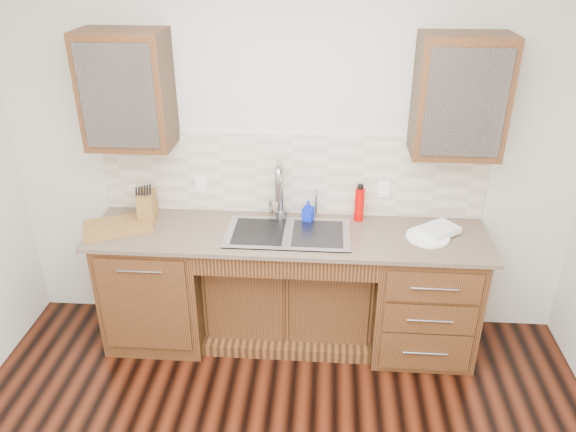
# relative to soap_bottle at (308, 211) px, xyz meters

# --- Properties ---
(wall_back) EXTENTS (4.00, 0.10, 2.70)m
(wall_back) POSITION_rel_soap_bottle_xyz_m (-0.13, 0.19, 0.36)
(wall_back) COLOR beige
(wall_back) RESTS_ON ground
(base_cabinet_left) EXTENTS (0.70, 0.62, 0.88)m
(base_cabinet_left) POSITION_rel_soap_bottle_xyz_m (-1.08, -0.17, -0.55)
(base_cabinet_left) COLOR #593014
(base_cabinet_left) RESTS_ON ground
(base_cabinet_center) EXTENTS (1.20, 0.44, 0.70)m
(base_cabinet_center) POSITION_rel_soap_bottle_xyz_m (-0.13, -0.08, -0.64)
(base_cabinet_center) COLOR #593014
(base_cabinet_center) RESTS_ON ground
(base_cabinet_right) EXTENTS (0.70, 0.62, 0.88)m
(base_cabinet_right) POSITION_rel_soap_bottle_xyz_m (0.82, -0.17, -0.55)
(base_cabinet_right) COLOR #593014
(base_cabinet_right) RESTS_ON ground
(countertop) EXTENTS (2.70, 0.65, 0.03)m
(countertop) POSITION_rel_soap_bottle_xyz_m (-0.13, -0.18, -0.09)
(countertop) COLOR #84705B
(countertop) RESTS_ON base_cabinet_left
(backsplash) EXTENTS (2.70, 0.02, 0.59)m
(backsplash) POSITION_rel_soap_bottle_xyz_m (-0.13, 0.13, 0.22)
(backsplash) COLOR beige
(backsplash) RESTS_ON wall_back
(sink) EXTENTS (0.84, 0.46, 0.19)m
(sink) POSITION_rel_soap_bottle_xyz_m (-0.13, -0.20, -0.16)
(sink) COLOR #9E9EA5
(sink) RESTS_ON countertop
(faucet) EXTENTS (0.04, 0.04, 0.40)m
(faucet) POSITION_rel_soap_bottle_xyz_m (-0.20, 0.03, 0.12)
(faucet) COLOR #999993
(faucet) RESTS_ON countertop
(filter_tap) EXTENTS (0.02, 0.02, 0.24)m
(filter_tap) POSITION_rel_soap_bottle_xyz_m (0.05, 0.04, 0.04)
(filter_tap) COLOR #999993
(filter_tap) RESTS_ON countertop
(upper_cabinet_left) EXTENTS (0.55, 0.34, 0.75)m
(upper_cabinet_left) POSITION_rel_soap_bottle_xyz_m (-1.18, -0.03, 0.84)
(upper_cabinet_left) COLOR #593014
(upper_cabinet_left) RESTS_ON wall_back
(upper_cabinet_right) EXTENTS (0.55, 0.34, 0.75)m
(upper_cabinet_right) POSITION_rel_soap_bottle_xyz_m (0.92, -0.03, 0.84)
(upper_cabinet_right) COLOR #593014
(upper_cabinet_right) RESTS_ON wall_back
(outlet_left) EXTENTS (0.08, 0.01, 0.12)m
(outlet_left) POSITION_rel_soap_bottle_xyz_m (-0.78, 0.12, 0.13)
(outlet_left) COLOR white
(outlet_left) RESTS_ON backsplash
(outlet_right) EXTENTS (0.08, 0.01, 0.12)m
(outlet_right) POSITION_rel_soap_bottle_xyz_m (0.52, 0.12, 0.13)
(outlet_right) COLOR white
(outlet_right) RESTS_ON backsplash
(soap_bottle) EXTENTS (0.09, 0.09, 0.16)m
(soap_bottle) POSITION_rel_soap_bottle_xyz_m (0.00, 0.00, 0.00)
(soap_bottle) COLOR #091ECC
(soap_bottle) RESTS_ON countertop
(water_bottle) EXTENTS (0.08, 0.08, 0.24)m
(water_bottle) POSITION_rel_soap_bottle_xyz_m (0.36, 0.05, 0.04)
(water_bottle) COLOR #D20200
(water_bottle) RESTS_ON countertop
(plate) EXTENTS (0.29, 0.29, 0.02)m
(plate) POSITION_rel_soap_bottle_xyz_m (0.81, -0.18, -0.07)
(plate) COLOR white
(plate) RESTS_ON countertop
(dish_towel) EXTENTS (0.31, 0.30, 0.04)m
(dish_towel) POSITION_rel_soap_bottle_xyz_m (0.88, -0.13, -0.04)
(dish_towel) COLOR silver
(dish_towel) RESTS_ON plate
(knife_block) EXTENTS (0.13, 0.19, 0.20)m
(knife_block) POSITION_rel_soap_bottle_xyz_m (-1.13, -0.04, 0.02)
(knife_block) COLOR #9D5427
(knife_block) RESTS_ON countertop
(cutting_board) EXTENTS (0.54, 0.47, 0.02)m
(cutting_board) POSITION_rel_soap_bottle_xyz_m (-1.30, -0.20, -0.07)
(cutting_board) COLOR olive
(cutting_board) RESTS_ON countertop
(cup_left_a) EXTENTS (0.16, 0.16, 0.11)m
(cup_left_a) POSITION_rel_soap_bottle_xyz_m (-1.25, -0.03, 0.79)
(cup_left_a) COLOR white
(cup_left_a) RESTS_ON upper_cabinet_left
(cup_left_b) EXTENTS (0.12, 0.12, 0.09)m
(cup_left_b) POSITION_rel_soap_bottle_xyz_m (-1.09, -0.03, 0.78)
(cup_left_b) COLOR white
(cup_left_b) RESTS_ON upper_cabinet_left
(cup_right_a) EXTENTS (0.14, 0.14, 0.09)m
(cup_right_a) POSITION_rel_soap_bottle_xyz_m (0.84, -0.03, 0.78)
(cup_right_a) COLOR white
(cup_right_a) RESTS_ON upper_cabinet_right
(cup_right_b) EXTENTS (0.12, 0.12, 0.09)m
(cup_right_b) POSITION_rel_soap_bottle_xyz_m (1.05, -0.03, 0.78)
(cup_right_b) COLOR white
(cup_right_b) RESTS_ON upper_cabinet_right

